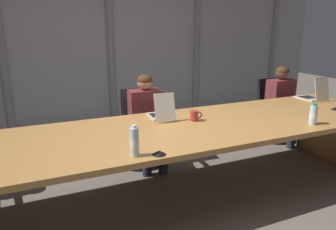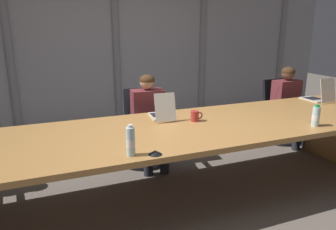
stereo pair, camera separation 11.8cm
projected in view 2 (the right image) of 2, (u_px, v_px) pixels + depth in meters
ground_plane at (175, 197)px, 3.27m from camera, size 16.48×16.48×0.00m
conference_table at (175, 140)px, 3.10m from camera, size 5.07×1.27×0.75m
curtain_backdrop at (115, 41)px, 5.13m from camera, size 8.24×0.17×2.95m
laptop_left_mid at (162, 113)px, 3.36m from camera, size 0.25×0.41×0.30m
laptop_center at (319, 96)px, 4.15m from camera, size 0.23×0.39×0.32m
office_chair_left_mid at (143, 135)px, 4.08m from camera, size 0.60×0.60×0.93m
office_chair_center at (280, 117)px, 4.86m from camera, size 0.60×0.60×0.92m
person_left_mid at (150, 115)px, 3.87m from camera, size 0.43×0.56×1.14m
person_center at (290, 100)px, 4.64m from camera, size 0.43×0.56×1.14m
water_bottle_primary at (131, 142)px, 2.38m from camera, size 0.07×0.07×0.25m
water_bottle_secondary at (316, 116)px, 3.10m from camera, size 0.08×0.08×0.22m
coffee_mug_near at (195, 116)px, 3.27m from camera, size 0.13×0.09×0.11m
conference_mic_middle at (155, 152)px, 2.42m from camera, size 0.11×0.11×0.03m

